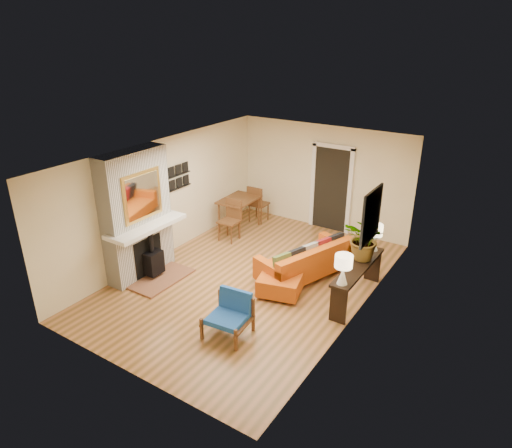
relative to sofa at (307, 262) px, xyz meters
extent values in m
plane|color=#B57545|center=(-0.90, -0.71, -0.35)|extent=(6.50, 6.50, 0.00)
plane|color=white|center=(-0.90, -0.71, 2.25)|extent=(6.50, 6.50, 0.00)
plane|color=#F8EAC2|center=(-0.90, 2.54, 0.95)|extent=(4.50, 0.00, 4.50)
plane|color=#F8EAC2|center=(-0.90, -3.96, 0.95)|extent=(4.50, 0.00, 4.50)
plane|color=#F8EAC2|center=(-3.15, -0.71, 0.95)|extent=(0.00, 6.50, 6.50)
plane|color=#F8EAC2|center=(1.35, -0.71, 0.95)|extent=(0.00, 6.50, 6.50)
cube|color=black|center=(-0.65, 2.51, 0.70)|extent=(0.88, 0.06, 2.10)
cube|color=white|center=(-1.14, 2.50, 0.70)|extent=(0.10, 0.08, 2.18)
cube|color=white|center=(-0.16, 2.50, 0.70)|extent=(0.10, 0.08, 2.18)
cube|color=white|center=(-0.65, 2.50, 1.78)|extent=(1.08, 0.08, 0.10)
cube|color=black|center=(1.32, -0.31, 1.40)|extent=(0.04, 0.85, 0.95)
cube|color=slate|center=(1.29, -0.31, 1.40)|extent=(0.01, 0.70, 0.80)
cube|color=black|center=(-3.11, -0.36, 1.07)|extent=(0.06, 0.95, 0.02)
cube|color=black|center=(-3.11, -0.36, 1.37)|extent=(0.06, 0.95, 0.02)
cube|color=white|center=(-2.94, -1.71, 1.51)|extent=(0.42, 1.50, 1.48)
cube|color=white|center=(-2.94, -1.71, 0.21)|extent=(0.42, 1.50, 1.12)
cube|color=white|center=(-2.69, -1.71, 0.77)|extent=(0.60, 1.68, 0.08)
cube|color=black|center=(-2.73, -1.71, 0.10)|extent=(0.03, 0.72, 0.78)
cube|color=brown|center=(-2.43, -1.71, -0.33)|extent=(0.75, 1.30, 0.04)
cube|color=black|center=(-2.61, -1.71, -0.01)|extent=(0.30, 0.36, 0.48)
cylinder|color=black|center=(-2.61, -1.71, 0.43)|extent=(0.10, 0.10, 0.40)
cube|color=gold|center=(-2.72, -1.71, 1.40)|extent=(0.04, 0.95, 0.95)
cube|color=silver|center=(-2.70, -1.71, 1.40)|extent=(0.01, 0.82, 0.82)
cylinder|color=silver|center=(-0.68, -0.70, -0.30)|extent=(0.05, 0.05, 0.10)
cylinder|color=silver|center=(-0.05, -0.92, -0.30)|extent=(0.05, 0.05, 0.10)
cylinder|color=silver|center=(-0.10, 0.97, -0.30)|extent=(0.05, 0.05, 0.10)
cylinder|color=silver|center=(0.53, 0.76, -0.30)|extent=(0.05, 0.05, 0.10)
cube|color=#C15612|center=(-0.07, 0.03, -0.11)|extent=(1.47, 2.17, 0.29)
cube|color=#C15612|center=(0.24, -0.08, 0.20)|extent=(0.84, 1.95, 0.33)
cube|color=#C15612|center=(-0.37, -0.84, 0.13)|extent=(0.87, 0.44, 0.19)
cube|color=#C15612|center=(0.23, 0.89, 0.13)|extent=(0.87, 0.44, 0.19)
cube|color=#4C5D27|center=(-0.13, -0.76, 0.24)|extent=(0.31, 0.42, 0.40)
cube|color=black|center=(-0.01, -0.40, 0.24)|extent=(0.31, 0.42, 0.40)
cube|color=gray|center=(0.12, -0.04, 0.24)|extent=(0.31, 0.42, 0.40)
cube|color=maroon|center=(0.23, 0.28, 0.24)|extent=(0.31, 0.42, 0.40)
cube|color=black|center=(0.35, 0.64, 0.24)|extent=(0.31, 0.42, 0.40)
cylinder|color=silver|center=(-0.35, -1.22, -0.32)|extent=(0.05, 0.05, 0.06)
cylinder|color=silver|center=(0.26, -1.06, -0.32)|extent=(0.05, 0.05, 0.06)
cylinder|color=silver|center=(-0.51, -0.61, -0.32)|extent=(0.05, 0.05, 0.06)
cylinder|color=silver|center=(0.10, -0.45, -0.32)|extent=(0.05, 0.05, 0.06)
cube|color=#C15612|center=(-0.12, -0.84, -0.12)|extent=(0.95, 0.95, 0.33)
cube|color=brown|center=(-0.53, -2.46, -0.08)|extent=(0.11, 0.67, 0.04)
cube|color=brown|center=(-0.50, -2.75, -0.15)|extent=(0.05, 0.05, 0.39)
cube|color=brown|center=(-0.56, -2.17, -0.03)|extent=(0.05, 0.05, 0.62)
cube|color=brown|center=(0.11, -2.40, -0.08)|extent=(0.11, 0.67, 0.04)
cube|color=brown|center=(0.14, -2.69, -0.15)|extent=(0.05, 0.05, 0.39)
cube|color=brown|center=(0.08, -2.10, -0.03)|extent=(0.05, 0.05, 0.62)
cube|color=blue|center=(-0.21, -2.43, -0.03)|extent=(0.64, 0.61, 0.09)
cube|color=blue|center=(-0.24, -2.16, 0.19)|extent=(0.60, 0.21, 0.37)
cube|color=brown|center=(-2.55, 1.27, 0.44)|extent=(0.78, 1.08, 0.04)
cylinder|color=brown|center=(-2.83, 0.80, 0.04)|extent=(0.05, 0.05, 0.76)
cylinder|color=brown|center=(-2.24, 0.82, 0.04)|extent=(0.05, 0.05, 0.76)
cylinder|color=brown|center=(-2.86, 1.71, 0.04)|extent=(0.05, 0.05, 0.76)
cylinder|color=brown|center=(-2.27, 1.73, 0.04)|extent=(0.05, 0.05, 0.76)
cube|color=brown|center=(-2.37, 0.58, 0.13)|extent=(0.46, 0.46, 0.04)
cube|color=brown|center=(-2.38, 0.79, 0.40)|extent=(0.45, 0.06, 0.49)
cylinder|color=brown|center=(-2.54, 0.40, -0.11)|extent=(0.04, 0.04, 0.47)
cylinder|color=brown|center=(-2.18, 0.41, -0.11)|extent=(0.04, 0.04, 0.47)
cylinder|color=brown|center=(-2.56, 0.76, -0.11)|extent=(0.04, 0.04, 0.47)
cylinder|color=brown|center=(-2.20, 0.77, -0.11)|extent=(0.04, 0.04, 0.47)
cube|color=brown|center=(-2.41, 1.96, 0.13)|extent=(0.46, 0.46, 0.04)
cube|color=brown|center=(-2.41, 1.75, 0.40)|extent=(0.45, 0.06, 0.49)
cylinder|color=brown|center=(-2.59, 1.77, -0.11)|extent=(0.04, 0.04, 0.47)
cylinder|color=brown|center=(-2.23, 1.79, -0.11)|extent=(0.04, 0.04, 0.47)
cylinder|color=brown|center=(-2.60, 2.13, -0.11)|extent=(0.04, 0.04, 0.47)
cylinder|color=brown|center=(-2.24, 2.15, -0.11)|extent=(0.04, 0.04, 0.47)
cube|color=black|center=(1.17, -0.26, 0.35)|extent=(0.34, 1.85, 0.05)
cube|color=black|center=(1.17, -1.11, -0.01)|extent=(0.30, 0.04, 0.68)
cube|color=black|center=(1.17, 0.59, -0.01)|extent=(0.30, 0.04, 0.68)
cone|color=white|center=(1.17, -1.03, 0.53)|extent=(0.18, 0.18, 0.30)
cylinder|color=white|center=(1.17, -1.03, 0.71)|extent=(0.03, 0.03, 0.06)
cylinder|color=#FFEABF|center=(1.17, -1.03, 0.81)|extent=(0.30, 0.30, 0.22)
cone|color=white|center=(1.17, 0.48, 0.53)|extent=(0.18, 0.18, 0.30)
cylinder|color=white|center=(1.17, 0.48, 0.71)|extent=(0.03, 0.03, 0.06)
cylinder|color=#FFEABF|center=(1.17, 0.48, 0.81)|extent=(0.30, 0.30, 0.22)
imported|color=#1E5919|center=(1.16, 0.03, 0.80)|extent=(0.85, 0.77, 0.84)
camera|label=1|loc=(3.58, -7.42, 4.35)|focal=32.00mm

